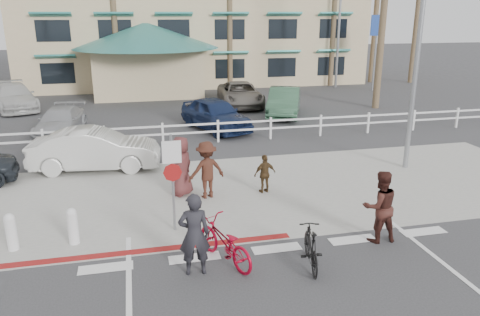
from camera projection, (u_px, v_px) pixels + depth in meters
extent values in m
plane|color=#333335|center=(284.00, 261.00, 10.77)|extent=(140.00, 140.00, 0.00)
cube|color=#333335|center=(317.00, 313.00, 8.91)|extent=(12.00, 16.00, 0.01)
cube|color=gray|center=(240.00, 191.00, 14.96)|extent=(22.00, 7.00, 0.01)
cube|color=#333335|center=(217.00, 156.00, 18.67)|extent=(40.00, 5.00, 0.01)
cube|color=#333335|center=(188.00, 110.00, 27.51)|extent=(50.00, 16.00, 0.01)
cube|color=maroon|center=(150.00, 250.00, 11.24)|extent=(7.00, 0.25, 0.02)
imported|color=#A0041C|center=(224.00, 242.00, 10.58)|extent=(1.42, 2.04, 1.02)
imported|color=black|center=(194.00, 234.00, 10.01)|extent=(0.71, 0.48, 1.88)
imported|color=black|center=(311.00, 247.00, 10.43)|extent=(0.75, 1.65, 0.95)
imported|color=#3B1C16|center=(380.00, 206.00, 11.49)|extent=(0.91, 0.71, 1.84)
imported|color=#3C1D13|center=(207.00, 170.00, 14.25)|extent=(1.28, 0.92, 1.78)
imported|color=#463119|center=(265.00, 174.00, 14.70)|extent=(0.78, 0.44, 1.25)
imported|color=#522424|center=(181.00, 166.00, 14.42)|extent=(1.08, 1.06, 1.88)
imported|color=beige|center=(95.00, 149.00, 16.86)|extent=(4.71, 2.07, 1.50)
imported|color=#9A9CA0|center=(61.00, 122.00, 21.72)|extent=(2.29, 4.49, 1.25)
imported|color=#132145|center=(216.00, 114.00, 22.59)|extent=(3.29, 4.90, 1.55)
imported|color=#335A41|center=(284.00, 102.00, 25.72)|extent=(3.22, 4.92, 1.53)
imported|color=beige|center=(14.00, 97.00, 27.34)|extent=(3.70, 5.55, 1.49)
imported|color=#6A635C|center=(240.00, 94.00, 28.47)|extent=(2.71, 5.26, 1.42)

